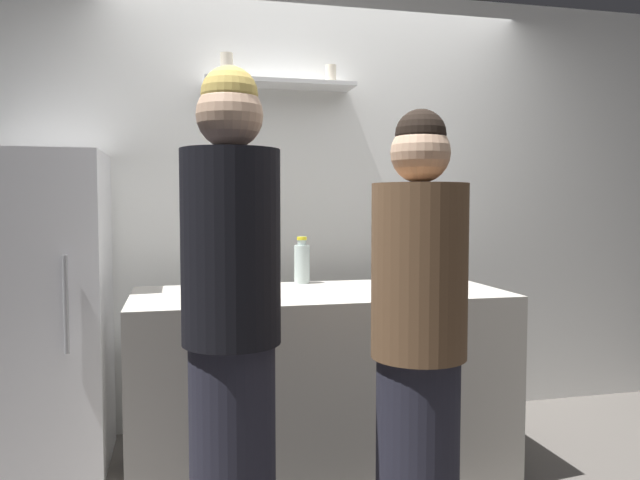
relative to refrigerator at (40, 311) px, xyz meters
The scene contains 10 objects.
back_wall_assembly 1.66m from the refrigerator, 14.69° to the left, with size 4.80×0.32×2.60m.
refrigerator is the anchor object (origin of this frame).
counter 1.44m from the refrigerator, 15.72° to the right, with size 1.78×0.76×0.90m, color #B7B2A8.
baking_pan 1.06m from the refrigerator, 27.95° to the right, with size 0.34×0.24×0.05m, color gray.
utensil_holder 1.92m from the refrigerator, ahead, with size 0.12×0.12×0.22m.
wine_bottle_pale_glass 0.93m from the refrigerator, 14.45° to the right, with size 0.07×0.07×0.29m.
wine_bottle_dark_glass 1.97m from the refrigerator, 18.94° to the right, with size 0.08×0.08×0.32m.
water_bottle_plastic 1.34m from the refrigerator, ahead, with size 0.08×0.08×0.25m.
person_brown_jacket 1.94m from the refrigerator, 39.32° to the right, with size 0.34×0.34×1.65m.
person_blonde 1.43m from the refrigerator, 53.31° to the right, with size 0.34×0.34×1.79m.
Camera 1 is at (-0.85, -2.38, 1.33)m, focal length 34.13 mm.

